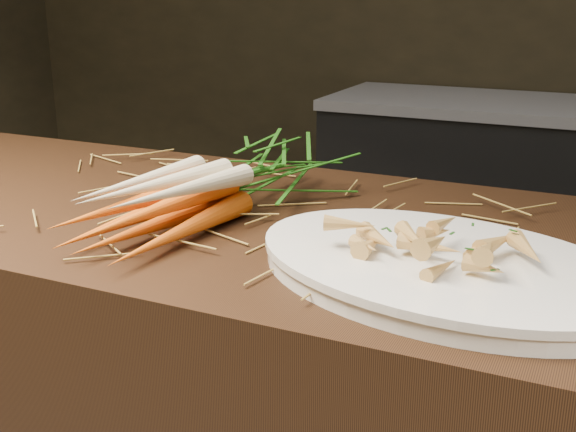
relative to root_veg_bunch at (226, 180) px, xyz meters
name	(u,v)px	position (x,y,z in m)	size (l,w,h in m)	color
back_counter	(558,212)	(0.40, 1.87, -0.53)	(1.82, 0.62, 0.84)	black
straw_bedding	(279,214)	(0.10, -0.01, -0.04)	(1.40, 0.60, 0.02)	#A98234
root_veg_bunch	(226,180)	(0.00, 0.00, 0.00)	(0.25, 0.60, 0.11)	#E24500
serving_platter	(441,271)	(0.40, -0.15, -0.04)	(0.50, 0.34, 0.03)	white
roasted_veg_heap	(443,240)	(0.40, -0.15, 0.00)	(0.25, 0.18, 0.06)	#B58748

